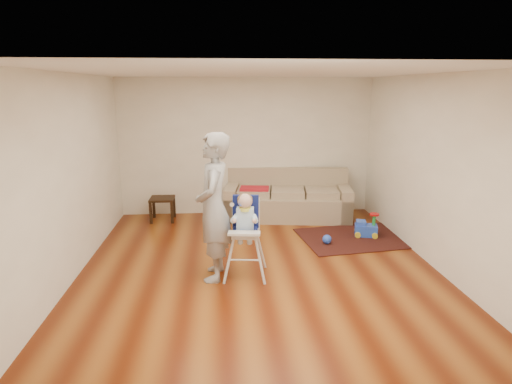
{
  "coord_description": "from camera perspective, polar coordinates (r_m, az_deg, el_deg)",
  "views": [
    {
      "loc": [
        -0.51,
        -5.73,
        2.51
      ],
      "look_at": [
        0.0,
        0.4,
        1.0
      ],
      "focal_mm": 30.0,
      "sensor_mm": 36.0,
      "label": 1
    }
  ],
  "objects": [
    {
      "name": "side_table",
      "position": [
        8.44,
        -12.34,
        -2.23
      ],
      "size": [
        0.45,
        0.45,
        0.45
      ],
      "primitive_type": null,
      "color": "black",
      "rests_on": "ground"
    },
    {
      "name": "ground",
      "position": [
        6.28,
        0.3,
        -9.77
      ],
      "size": [
        5.5,
        5.5,
        0.0
      ],
      "primitive_type": "plane",
      "color": "#521B07",
      "rests_on": "ground"
    },
    {
      "name": "high_chair",
      "position": [
        5.77,
        -1.45,
        -5.97
      ],
      "size": [
        0.6,
        0.6,
        1.16
      ],
      "rotation": [
        0.0,
        0.0,
        -0.12
      ],
      "color": "silver",
      "rests_on": "ground"
    },
    {
      "name": "area_rug",
      "position": [
        7.54,
        12.97,
        -5.97
      ],
      "size": [
        1.94,
        1.56,
        0.01
      ],
      "primitive_type": "cube",
      "rotation": [
        0.0,
        0.0,
        0.13
      ],
      "color": "black",
      "rests_on": "ground"
    },
    {
      "name": "room_envelope",
      "position": [
        6.31,
        -0.09,
        8.01
      ],
      "size": [
        5.04,
        5.52,
        2.72
      ],
      "color": "silver",
      "rests_on": "ground"
    },
    {
      "name": "sofa",
      "position": [
        8.39,
        4.23,
        -0.34
      ],
      "size": [
        2.52,
        1.31,
        0.93
      ],
      "rotation": [
        0.0,
        0.0,
        -0.14
      ],
      "color": "tan",
      "rests_on": "ground"
    },
    {
      "name": "toy_ball",
      "position": [
        7.13,
        9.44,
        -6.24
      ],
      "size": [
        0.15,
        0.15,
        0.15
      ],
      "primitive_type": "sphere",
      "color": "blue",
      "rests_on": "area_rug"
    },
    {
      "name": "adult",
      "position": [
        5.62,
        -5.68,
        -2.06
      ],
      "size": [
        0.51,
        0.74,
        1.96
      ],
      "primitive_type": "imported",
      "rotation": [
        0.0,
        0.0,
        -1.63
      ],
      "color": "gray",
      "rests_on": "ground"
    },
    {
      "name": "ride_on_toy",
      "position": [
        7.6,
        14.48,
        -4.21
      ],
      "size": [
        0.43,
        0.35,
        0.41
      ],
      "primitive_type": null,
      "rotation": [
        0.0,
        0.0,
        -0.25
      ],
      "color": "blue",
      "rests_on": "area_rug"
    }
  ]
}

